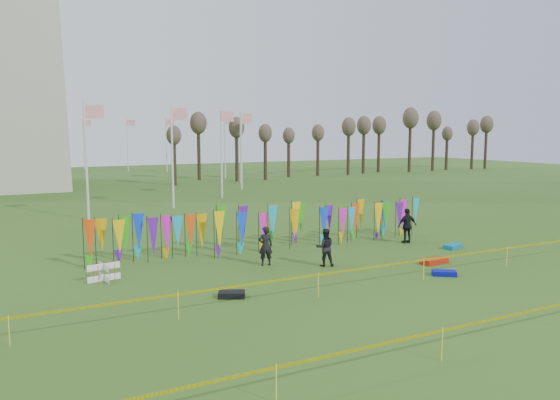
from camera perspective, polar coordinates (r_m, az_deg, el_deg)
name	(u,v)px	position (r m, az deg, el deg)	size (l,w,h in m)	color
ground	(344,282)	(22.22, 6.71, -8.46)	(160.00, 160.00, 0.00)	#2C4D15
banner_row	(273,224)	(27.88, -0.71, -2.53)	(18.64, 0.64, 2.15)	black
caution_tape_near	(358,270)	(20.91, 8.17, -7.28)	(26.00, 0.02, 0.90)	#FFF505
caution_tape_far	(491,321)	(16.45, 21.20, -11.73)	(26.00, 0.02, 0.90)	#FFF505
tree_line	(359,130)	(75.80, 8.23, 7.25)	(53.92, 1.92, 7.84)	#38291C
box_kite	(104,272)	(23.12, -17.92, -7.19)	(0.67, 0.67, 0.75)	red
person_left	(266,246)	(24.48, -1.52, -4.81)	(0.65, 0.47, 1.78)	black
person_mid	(325,247)	(24.44, 4.73, -4.95)	(0.82, 0.51, 1.69)	black
person_right	(407,226)	(30.07, 13.16, -2.64)	(1.11, 0.63, 1.89)	black
kite_bag_blue	(444,273)	(23.95, 16.77, -7.32)	(0.97, 0.51, 0.20)	#0A0DA8
kite_bag_red	(434,261)	(25.93, 15.81, -6.15)	(1.29, 0.59, 0.24)	red
kite_bag_black	(232,294)	(20.11, -5.08, -9.80)	(0.95, 0.55, 0.22)	black
kite_bag_teal	(453,246)	(29.51, 17.63, -4.63)	(1.11, 0.53, 0.21)	#0B719E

